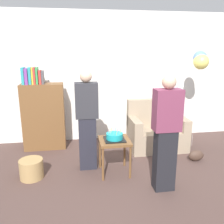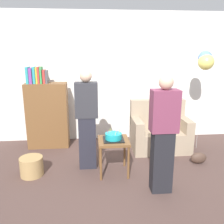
% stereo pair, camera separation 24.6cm
% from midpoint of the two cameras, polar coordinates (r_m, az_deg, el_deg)
% --- Properties ---
extents(ground_plane, '(8.00, 8.00, 0.00)m').
position_cam_midpoint_polar(ground_plane, '(3.69, 2.34, -17.00)').
color(ground_plane, '#4C3833').
extents(wall_back, '(6.00, 0.10, 2.70)m').
position_cam_midpoint_polar(wall_back, '(5.20, -1.94, 8.18)').
color(wall_back, silver).
rests_on(wall_back, ground_plane).
extents(couch, '(1.10, 0.70, 0.96)m').
position_cam_midpoint_polar(couch, '(4.90, 9.04, -4.54)').
color(couch, gray).
rests_on(couch, ground_plane).
extents(bookshelf, '(0.80, 0.36, 1.62)m').
position_cam_midpoint_polar(bookshelf, '(4.95, -17.37, -0.60)').
color(bookshelf, brown).
rests_on(bookshelf, ground_plane).
extents(side_table, '(0.48, 0.48, 0.57)m').
position_cam_midpoint_polar(side_table, '(3.81, -1.28, -7.79)').
color(side_table, brown).
rests_on(side_table, ground_plane).
extents(birthday_cake, '(0.32, 0.32, 0.17)m').
position_cam_midpoint_polar(birthday_cake, '(3.76, -1.29, -5.89)').
color(birthday_cake, black).
rests_on(birthday_cake, side_table).
extents(person_blowing_candles, '(0.36, 0.22, 1.63)m').
position_cam_midpoint_polar(person_blowing_candles, '(3.89, -7.77, -1.96)').
color(person_blowing_candles, '#23232D').
rests_on(person_blowing_candles, ground_plane).
extents(person_holding_cake, '(0.36, 0.22, 1.63)m').
position_cam_midpoint_polar(person_holding_cake, '(3.32, 10.61, -5.06)').
color(person_holding_cake, black).
rests_on(person_holding_cake, ground_plane).
extents(wicker_basket, '(0.36, 0.36, 0.30)m').
position_cam_midpoint_polar(wicker_basket, '(4.04, -20.29, -12.56)').
color(wicker_basket, '#A88451').
rests_on(wicker_basket, ground_plane).
extents(handbag, '(0.28, 0.14, 0.20)m').
position_cam_midpoint_polar(handbag, '(4.57, 17.87, -9.82)').
color(handbag, '#473328').
rests_on(handbag, ground_plane).
extents(balloon_bunch, '(0.29, 0.34, 1.91)m').
position_cam_midpoint_polar(balloon_bunch, '(4.90, 18.92, 11.57)').
color(balloon_bunch, silver).
rests_on(balloon_bunch, ground_plane).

